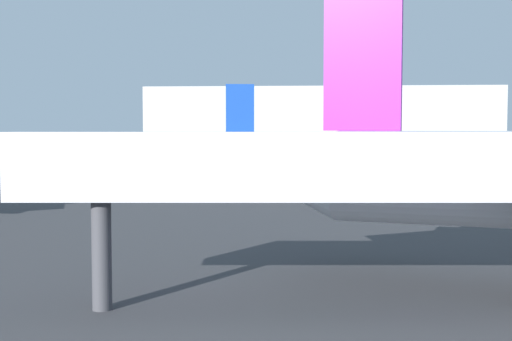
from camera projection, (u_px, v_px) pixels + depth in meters
airplane_far_left at (336, 160)px, 66.88m from camera, size 27.67×20.74×10.57m
jet_bridge at (375, 169)px, 24.03m from camera, size 23.79×4.04×6.50m
terminal_building at (320, 124)px, 139.23m from camera, size 66.59×26.73×14.05m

